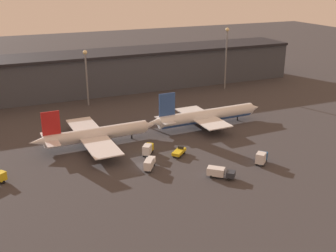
# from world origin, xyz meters

# --- Properties ---
(ground) EXTENTS (600.00, 600.00, 0.00)m
(ground) POSITION_xyz_m (0.00, 0.00, 0.00)
(ground) COLOR #383538
(terminal_building) EXTENTS (216.91, 23.48, 18.45)m
(terminal_building) POSITION_xyz_m (0.00, 84.51, 9.28)
(terminal_building) COLOR #3D424C
(terminal_building) RESTS_ON ground
(airplane_0) EXTENTS (41.97, 37.69, 13.21)m
(airplane_0) POSITION_xyz_m (-8.05, 20.68, 3.56)
(airplane_0) COLOR silver
(airplane_0) RESTS_ON ground
(airplane_1) EXTENTS (46.99, 26.37, 14.21)m
(airplane_1) POSITION_xyz_m (33.31, 22.36, 3.82)
(airplane_1) COLOR white
(airplane_1) RESTS_ON ground
(service_vehicle_0) EXTENTS (5.36, 6.61, 3.17)m
(service_vehicle_0) POSITION_xyz_m (1.40, -3.28, 1.78)
(service_vehicle_0) COLOR white
(service_vehicle_0) RESTS_ON ground
(service_vehicle_2) EXTENTS (5.89, 5.68, 2.45)m
(service_vehicle_2) POSITION_xyz_m (13.19, 2.13, 1.15)
(service_vehicle_2) COLOR gold
(service_vehicle_2) RESTS_ON ground
(service_vehicle_3) EXTENTS (5.01, 5.73, 3.49)m
(service_vehicle_3) POSITION_xyz_m (4.55, 6.28, 1.92)
(service_vehicle_3) COLOR gold
(service_vehicle_3) RESTS_ON ground
(service_vehicle_4) EXTENTS (7.35, 6.95, 2.83)m
(service_vehicle_4) POSITION_xyz_m (17.04, -16.00, 1.63)
(service_vehicle_4) COLOR #282D38
(service_vehicle_4) RESTS_ON ground
(service_vehicle_5) EXTENTS (5.39, 5.10, 3.68)m
(service_vehicle_5) POSITION_xyz_m (32.62, -13.09, 2.00)
(service_vehicle_5) COLOR #195199
(service_vehicle_5) RESTS_ON ground
(lamp_post_1) EXTENTS (1.80, 1.80, 23.24)m
(lamp_post_1) POSITION_xyz_m (-0.02, 65.09, 14.93)
(lamp_post_1) COLOR slate
(lamp_post_1) RESTS_ON ground
(lamp_post_2) EXTENTS (1.80, 1.80, 29.09)m
(lamp_post_2) POSITION_xyz_m (66.61, 65.09, 18.13)
(lamp_post_2) COLOR slate
(lamp_post_2) RESTS_ON ground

